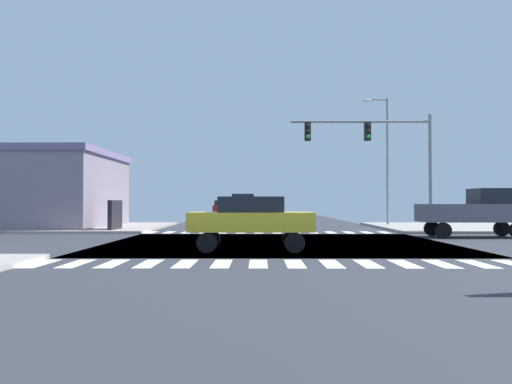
% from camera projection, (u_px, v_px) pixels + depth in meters
% --- Properties ---
extents(ground, '(90.00, 90.00, 0.05)m').
position_uv_depth(ground, '(277.00, 243.00, 21.39)').
color(ground, '#303239').
extents(sidewalk_corner_ne, '(12.00, 12.00, 0.14)m').
position_uv_depth(sidewalk_corner_ne, '(471.00, 227.00, 33.31)').
color(sidewalk_corner_ne, '#A09B91').
rests_on(sidewalk_corner_ne, ground).
extents(sidewalk_corner_nw, '(12.00, 12.00, 0.14)m').
position_uv_depth(sidewalk_corner_nw, '(70.00, 227.00, 33.47)').
color(sidewalk_corner_nw, '#A49690').
rests_on(sidewalk_corner_nw, ground).
extents(crosswalk_near, '(13.50, 2.00, 0.01)m').
position_uv_depth(crosswalk_near, '(277.00, 264.00, 14.10)').
color(crosswalk_near, white).
rests_on(crosswalk_near, ground).
extents(crosswalk_far, '(13.50, 2.00, 0.01)m').
position_uv_depth(crosswalk_far, '(268.00, 232.00, 28.69)').
color(crosswalk_far, white).
rests_on(crosswalk_far, ground).
extents(traffic_signal_mast, '(7.78, 0.55, 6.53)m').
position_uv_depth(traffic_signal_mast, '(375.00, 144.00, 28.42)').
color(traffic_signal_mast, gray).
rests_on(traffic_signal_mast, ground).
extents(street_lamp, '(1.78, 0.32, 8.98)m').
position_uv_depth(street_lamp, '(384.00, 151.00, 36.13)').
color(street_lamp, gray).
rests_on(street_lamp, ground).
extents(suv_nearside_1, '(1.96, 4.60, 2.34)m').
position_uv_depth(suv_nearside_1, '(243.00, 206.00, 41.43)').
color(suv_nearside_1, black).
rests_on(suv_nearside_1, ground).
extents(pickup_crossing_1, '(5.10, 2.00, 2.35)m').
position_uv_depth(pickup_crossing_1, '(477.00, 210.00, 24.86)').
color(pickup_crossing_1, black).
rests_on(pickup_crossing_1, ground).
extents(sedan_queued_1, '(1.80, 4.30, 1.88)m').
position_uv_depth(sedan_queued_1, '(249.00, 207.00, 61.68)').
color(sedan_queued_1, black).
rests_on(sedan_queued_1, ground).
extents(sedan_leading_2, '(1.80, 4.30, 1.88)m').
position_uv_depth(sedan_leading_2, '(247.00, 208.00, 53.08)').
color(sedan_leading_2, black).
rests_on(sedan_leading_2, ground).
extents(sedan_middle_3, '(1.80, 4.30, 1.88)m').
position_uv_depth(sedan_middle_3, '(222.00, 207.00, 59.17)').
color(sedan_middle_3, black).
rests_on(sedan_middle_3, ground).
extents(sedan_inner_4, '(4.30, 1.80, 1.88)m').
position_uv_depth(sedan_inner_4, '(251.00, 219.00, 17.92)').
color(sedan_inner_4, black).
rests_on(sedan_inner_4, ground).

